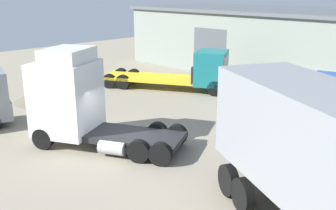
{
  "coord_description": "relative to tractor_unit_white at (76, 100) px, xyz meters",
  "views": [
    {
      "loc": [
        12.28,
        -9.91,
        6.64
      ],
      "look_at": [
        0.39,
        1.94,
        1.6
      ],
      "focal_mm": 42.0,
      "sensor_mm": 36.0,
      "label": 1
    }
  ],
  "objects": [
    {
      "name": "ground_plane",
      "position": [
        2.09,
        1.22,
        -1.97
      ],
      "size": [
        60.0,
        60.0,
        0.0
      ],
      "primitive_type": "plane",
      "color": "gray"
    },
    {
      "name": "gravel_pile",
      "position": [
        -7.19,
        2.36,
        -1.44
      ],
      "size": [
        3.86,
        3.86,
        1.07
      ],
      "color": "#665B4C",
      "rests_on": "ground_plane"
    },
    {
      "name": "tractor_unit_white",
      "position": [
        0.0,
        0.0,
        0.0
      ],
      "size": [
        6.79,
        5.12,
        4.2
      ],
      "rotation": [
        0.0,
        0.0,
        -2.67
      ],
      "color": "silver",
      "rests_on": "ground_plane"
    },
    {
      "name": "flatbed_truck_teal",
      "position": [
        -2.69,
        10.51,
        -0.7
      ],
      "size": [
        8.51,
        6.16,
        2.69
      ],
      "rotation": [
        0.0,
        0.0,
        0.5
      ],
      "color": "#197075",
      "rests_on": "ground_plane"
    },
    {
      "name": "warehouse_building",
      "position": [
        2.09,
        20.13,
        0.53
      ],
      "size": [
        32.85,
        10.32,
        4.99
      ],
      "color": "gray",
      "rests_on": "ground_plane"
    }
  ]
}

